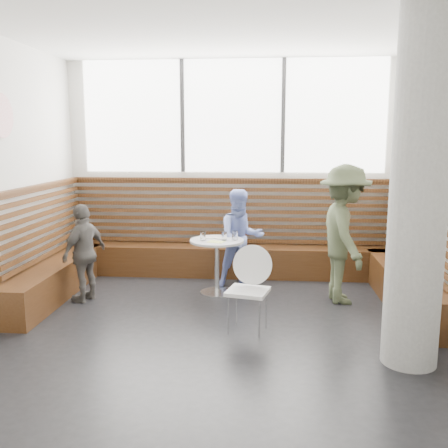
# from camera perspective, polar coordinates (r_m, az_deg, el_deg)

# --- Properties ---
(room) EXTENTS (5.00, 5.00, 3.20)m
(room) POSITION_cam_1_polar(r_m,az_deg,el_deg) (5.12, -0.95, 4.77)
(room) COLOR silver
(room) RESTS_ON ground
(booth) EXTENTS (5.00, 2.50, 1.44)m
(booth) POSITION_cam_1_polar(r_m,az_deg,el_deg) (7.06, 0.54, -3.69)
(booth) COLOR #3B210E
(booth) RESTS_ON ground
(concrete_column) EXTENTS (0.50, 0.50, 3.20)m
(concrete_column) POSITION_cam_1_polar(r_m,az_deg,el_deg) (4.69, 21.40, 3.62)
(concrete_column) COLOR gray
(concrete_column) RESTS_ON ground
(wall_art) EXTENTS (0.03, 0.50, 0.50)m
(wall_art) POSITION_cam_1_polar(r_m,az_deg,el_deg) (6.24, -24.15, 11.24)
(wall_art) COLOR white
(wall_art) RESTS_ON room
(cafe_table) EXTENTS (0.71, 0.71, 0.73)m
(cafe_table) POSITION_cam_1_polar(r_m,az_deg,el_deg) (6.61, -0.82, -3.57)
(cafe_table) COLOR silver
(cafe_table) RESTS_ON ground
(cafe_chair) EXTENTS (0.44, 0.43, 0.91)m
(cafe_chair) POSITION_cam_1_polar(r_m,az_deg,el_deg) (5.38, 2.77, -6.59)
(cafe_chair) COLOR white
(cafe_chair) RESTS_ON ground
(adult_man) EXTENTS (0.77, 1.19, 1.74)m
(adult_man) POSITION_cam_1_polar(r_m,az_deg,el_deg) (6.40, 13.58, -1.13)
(adult_man) COLOR #454E34
(adult_man) RESTS_ON ground
(child_back) EXTENTS (0.80, 0.71, 1.36)m
(child_back) POSITION_cam_1_polar(r_m,az_deg,el_deg) (6.91, 1.94, -1.65)
(child_back) COLOR #7E90DB
(child_back) RESTS_ON ground
(child_left) EXTENTS (0.55, 0.79, 1.24)m
(child_left) POSITION_cam_1_polar(r_m,az_deg,el_deg) (6.55, -15.67, -3.19)
(child_left) COLOR #5A5651
(child_left) RESTS_ON ground
(plate_near) EXTENTS (0.18, 0.18, 0.01)m
(plate_near) POSITION_cam_1_polar(r_m,az_deg,el_deg) (6.69, -1.66, -1.54)
(plate_near) COLOR white
(plate_near) RESTS_ON cafe_table
(plate_far) EXTENTS (0.18, 0.18, 0.01)m
(plate_far) POSITION_cam_1_polar(r_m,az_deg,el_deg) (6.66, -0.41, -1.58)
(plate_far) COLOR white
(plate_far) RESTS_ON cafe_table
(glass_left) EXTENTS (0.07, 0.07, 0.12)m
(glass_left) POSITION_cam_1_polar(r_m,az_deg,el_deg) (6.52, -2.43, -1.37)
(glass_left) COLOR white
(glass_left) RESTS_ON cafe_table
(glass_mid) EXTENTS (0.07, 0.07, 0.11)m
(glass_mid) POSITION_cam_1_polar(r_m,az_deg,el_deg) (6.52, 0.03, -1.39)
(glass_mid) COLOR white
(glass_mid) RESTS_ON cafe_table
(glass_right) EXTENTS (0.08, 0.08, 0.12)m
(glass_right) POSITION_cam_1_polar(r_m,az_deg,el_deg) (6.54, 1.25, -1.32)
(glass_right) COLOR white
(glass_right) RESTS_ON cafe_table
(menu_card) EXTENTS (0.24, 0.20, 0.00)m
(menu_card) POSITION_cam_1_polar(r_m,az_deg,el_deg) (6.42, -0.91, -2.05)
(menu_card) COLOR #A5C64C
(menu_card) RESTS_ON cafe_table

